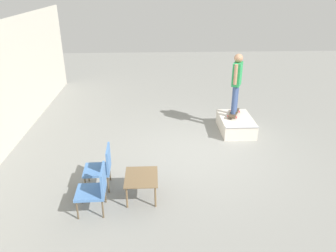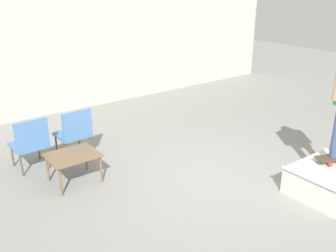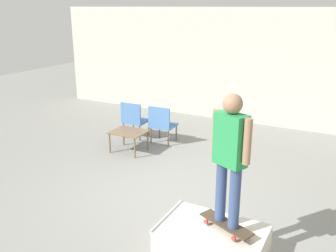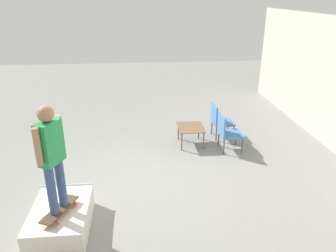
{
  "view_description": "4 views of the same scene",
  "coord_description": "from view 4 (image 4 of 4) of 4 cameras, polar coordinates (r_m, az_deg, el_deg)",
  "views": [
    {
      "loc": [
        -6.97,
        1.04,
        3.87
      ],
      "look_at": [
        -0.39,
        0.75,
        0.9
      ],
      "focal_mm": 35.0,
      "sensor_mm": 36.0,
      "label": 1
    },
    {
      "loc": [
        -3.6,
        -3.58,
        2.87
      ],
      "look_at": [
        -0.49,
        0.56,
        0.87
      ],
      "focal_mm": 40.0,
      "sensor_mm": 36.0,
      "label": 2
    },
    {
      "loc": [
        2.59,
        -5.0,
        3.03
      ],
      "look_at": [
        -0.46,
        0.77,
        0.92
      ],
      "focal_mm": 40.0,
      "sensor_mm": 36.0,
      "label": 3
    },
    {
      "loc": [
        5.53,
        0.07,
        3.48
      ],
      "look_at": [
        -0.71,
        0.66,
        0.91
      ],
      "focal_mm": 35.0,
      "sensor_mm": 36.0,
      "label": 4
    }
  ],
  "objects": [
    {
      "name": "ground_plane",
      "position": [
        6.53,
        -5.29,
        -10.02
      ],
      "size": [
        24.0,
        24.0,
        0.0
      ],
      "primitive_type": "plane",
      "color": "gray"
    },
    {
      "name": "skate_ramp_box",
      "position": [
        5.58,
        -18.09,
        -15.05
      ],
      "size": [
        1.31,
        0.86,
        0.42
      ],
      "color": "silver",
      "rests_on": "ground_plane"
    },
    {
      "name": "skateboard_on_ramp",
      "position": [
        5.28,
        -18.32,
        -13.63
      ],
      "size": [
        0.75,
        0.47,
        0.07
      ],
      "rotation": [
        0.0,
        0.0,
        -0.4
      ],
      "color": "#473828",
      "rests_on": "skate_ramp_box"
    },
    {
      "name": "person_skater",
      "position": [
        4.8,
        -19.69,
        -4.25
      ],
      "size": [
        0.53,
        0.34,
        1.62
      ],
      "rotation": [
        0.0,
        0.0,
        -0.42
      ],
      "color": "#384C7A",
      "rests_on": "skateboard_on_ramp"
    },
    {
      "name": "coffee_table",
      "position": [
        7.96,
        3.98,
        -0.56
      ],
      "size": [
        0.74,
        0.62,
        0.46
      ],
      "color": "brown",
      "rests_on": "ground_plane"
    },
    {
      "name": "patio_chair_left",
      "position": [
        8.43,
        8.95,
        1.15
      ],
      "size": [
        0.54,
        0.54,
        0.88
      ],
      "rotation": [
        0.0,
        0.0,
        3.18
      ],
      "color": "brown",
      "rests_on": "ground_plane"
    },
    {
      "name": "patio_chair_right",
      "position": [
        7.76,
        10.26,
        -0.85
      ],
      "size": [
        0.54,
        0.54,
        0.88
      ],
      "rotation": [
        0.0,
        0.0,
        3.18
      ],
      "color": "brown",
      "rests_on": "ground_plane"
    }
  ]
}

